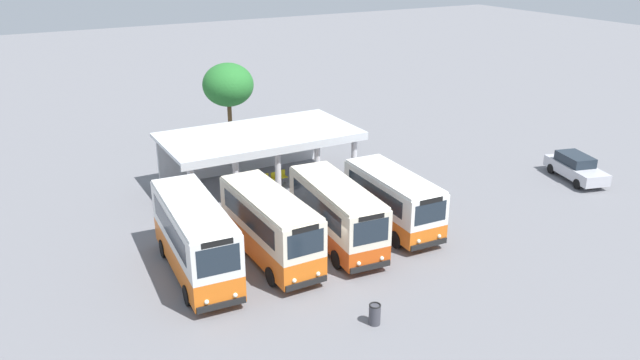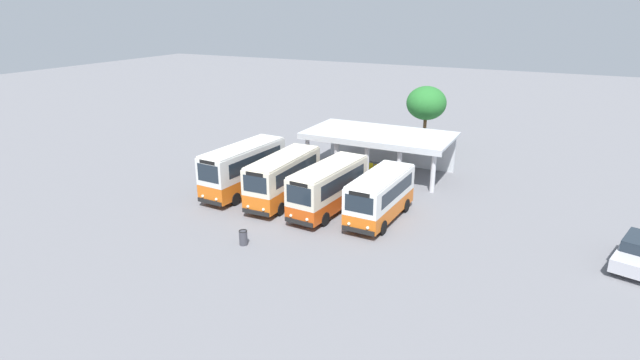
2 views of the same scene
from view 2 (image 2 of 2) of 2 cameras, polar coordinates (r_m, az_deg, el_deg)
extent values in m
plane|color=slate|center=(33.16, -1.78, -4.44)|extent=(180.00, 180.00, 0.00)
cylinder|color=black|center=(35.79, -9.46, -2.12)|extent=(0.27, 0.91, 0.90)
cylinder|color=black|center=(37.10, -11.97, -1.51)|extent=(0.27, 0.91, 0.90)
cylinder|color=black|center=(39.28, -5.12, 0.00)|extent=(0.27, 0.91, 0.90)
cylinder|color=black|center=(40.48, -7.56, 0.49)|extent=(0.27, 0.91, 0.90)
cube|color=orange|center=(37.95, -8.49, 0.02)|extent=(2.66, 7.72, 1.19)
cube|color=silver|center=(37.48, -8.60, 2.23)|extent=(2.66, 7.72, 1.87)
cube|color=silver|center=(37.21, -8.67, 3.70)|extent=(2.58, 7.49, 0.12)
cube|color=black|center=(35.39, -12.29, -2.42)|extent=(2.09, 0.23, 0.28)
cube|color=#1E2833|center=(34.75, -12.47, 0.73)|extent=(1.81, 0.16, 1.22)
cube|color=black|center=(34.52, -12.56, 1.94)|extent=(1.32, 0.13, 0.24)
cube|color=#1E2833|center=(36.89, -7.18, 2.11)|extent=(0.41, 6.07, 1.03)
cube|color=#1E2833|center=(38.21, -9.79, 2.57)|extent=(0.41, 6.07, 1.03)
sphere|color=#EAEACC|center=(34.90, -11.57, -2.13)|extent=(0.20, 0.20, 0.20)
sphere|color=#EAEACC|center=(35.68, -13.03, -1.77)|extent=(0.20, 0.20, 0.20)
cylinder|color=black|center=(33.73, -4.47, -3.25)|extent=(0.23, 0.90, 0.90)
cylinder|color=black|center=(34.74, -7.38, -2.67)|extent=(0.23, 0.90, 0.90)
cylinder|color=black|center=(37.38, -1.01, -0.92)|extent=(0.23, 0.90, 0.90)
cylinder|color=black|center=(38.30, -3.72, -0.46)|extent=(0.23, 0.90, 0.90)
cube|color=orange|center=(35.82, -4.09, -0.99)|extent=(2.21, 7.24, 1.17)
cube|color=beige|center=(35.36, -4.15, 1.17)|extent=(2.21, 7.24, 1.68)
cube|color=beige|center=(35.10, -4.18, 2.57)|extent=(2.15, 7.02, 0.12)
cube|color=black|center=(33.11, -7.23, -3.65)|extent=(2.03, 0.12, 0.28)
cube|color=#1E2833|center=(32.46, -7.32, -0.49)|extent=(1.75, 0.07, 1.09)
cube|color=black|center=(32.25, -7.37, 0.63)|extent=(1.28, 0.06, 0.24)
cube|color=#1E2833|center=(34.93, -2.56, 1.06)|extent=(0.10, 5.77, 0.92)
cube|color=#1E2833|center=(35.95, -5.53, 1.52)|extent=(0.10, 5.77, 0.92)
sphere|color=#EAEACC|center=(32.70, -6.38, -3.32)|extent=(0.20, 0.20, 0.20)
sphere|color=#EAEACC|center=(33.31, -8.09, -2.97)|extent=(0.20, 0.20, 0.20)
cylinder|color=black|center=(32.05, 0.54, -4.42)|extent=(0.29, 0.92, 0.90)
cylinder|color=black|center=(33.07, -2.55, -3.67)|extent=(0.29, 0.92, 0.90)
cylinder|color=black|center=(35.66, 4.22, -1.98)|extent=(0.29, 0.92, 0.90)
cylinder|color=black|center=(36.58, 1.34, -1.38)|extent=(0.29, 0.92, 0.90)
cube|color=#D14C14|center=(34.15, 0.97, -2.15)|extent=(2.75, 7.33, 0.97)
cube|color=beige|center=(33.68, 0.98, 0.02)|extent=(2.75, 7.33, 1.76)
cube|color=beige|center=(33.39, 0.99, 1.54)|extent=(2.67, 7.11, 0.12)
cube|color=black|center=(31.45, -2.40, -4.77)|extent=(2.06, 0.27, 0.28)
cube|color=#1E2833|center=(30.82, -2.39, -1.74)|extent=(1.78, 0.20, 1.14)
cube|color=black|center=(30.57, -2.41, -0.50)|extent=(1.30, 0.16, 0.24)
cube|color=#1E2833|center=(33.25, 2.66, -0.17)|extent=(0.51, 5.73, 0.97)
cube|color=#1E2833|center=(34.27, -0.48, 0.45)|extent=(0.51, 5.73, 0.97)
sphere|color=#EAEACC|center=(31.03, -1.47, -4.47)|extent=(0.20, 0.20, 0.20)
sphere|color=#EAEACC|center=(31.64, -3.29, -4.01)|extent=(0.20, 0.20, 0.20)
cylinder|color=black|center=(31.11, 7.07, -5.32)|extent=(0.25, 0.91, 0.90)
cylinder|color=black|center=(31.88, 3.52, -4.59)|extent=(0.25, 0.91, 0.90)
cylinder|color=black|center=(34.67, 9.64, -2.84)|extent=(0.25, 0.91, 0.90)
cylinder|color=black|center=(35.36, 6.39, -2.24)|extent=(0.25, 0.91, 0.90)
cube|color=orange|center=(33.07, 6.74, -3.02)|extent=(2.48, 6.69, 0.96)
cube|color=white|center=(32.61, 6.82, -0.94)|extent=(2.48, 6.69, 1.59)
cube|color=white|center=(32.33, 6.88, 0.49)|extent=(2.41, 6.49, 0.12)
cube|color=black|center=(30.38, 4.29, -5.70)|extent=(2.12, 0.18, 0.28)
cube|color=#1E2833|center=(29.76, 4.40, -2.75)|extent=(1.83, 0.12, 1.04)
cube|color=black|center=(29.53, 4.43, -1.62)|extent=(1.34, 0.10, 0.24)
cube|color=#1E2833|center=(32.32, 8.70, -1.12)|extent=(0.24, 5.29, 0.88)
cube|color=#1E2833|center=(33.08, 5.13, -0.50)|extent=(0.24, 5.29, 0.88)
sphere|color=#EAEACC|center=(30.03, 5.38, -5.38)|extent=(0.20, 0.20, 0.20)
sphere|color=#EAEACC|center=(30.49, 3.26, -4.94)|extent=(0.20, 0.20, 0.20)
cylinder|color=black|center=(30.93, 29.99, -8.33)|extent=(0.34, 0.66, 0.64)
cylinder|color=black|center=(33.50, 31.06, -6.50)|extent=(0.34, 0.66, 0.64)
cube|color=silver|center=(31.98, 32.09, -7.16)|extent=(2.87, 4.86, 0.70)
cylinder|color=silver|center=(41.95, -1.42, 2.96)|extent=(0.36, 0.36, 3.20)
cylinder|color=silver|center=(40.83, 1.84, 2.51)|extent=(0.36, 0.36, 3.20)
cylinder|color=silver|center=(39.84, 5.27, 2.01)|extent=(0.36, 0.36, 3.20)
cylinder|color=silver|center=(39.01, 8.86, 1.49)|extent=(0.36, 0.36, 3.20)
cylinder|color=silver|center=(38.34, 12.59, 0.94)|extent=(0.36, 0.36, 3.20)
cube|color=silver|center=(44.74, 7.84, 3.81)|extent=(11.32, 0.20, 3.20)
cube|color=silver|center=(41.75, 6.67, 5.17)|extent=(11.82, 6.31, 0.20)
cube|color=silver|center=(38.99, 5.07, 3.87)|extent=(11.82, 0.10, 0.28)
cylinder|color=slate|center=(42.23, 5.01, 1.05)|extent=(0.03, 0.03, 0.44)
cylinder|color=slate|center=(42.34, 4.56, 1.11)|extent=(0.03, 0.03, 0.44)
cylinder|color=slate|center=(42.55, 5.17, 1.18)|extent=(0.03, 0.03, 0.44)
cylinder|color=slate|center=(42.66, 4.72, 1.24)|extent=(0.03, 0.03, 0.44)
cube|color=yellow|center=(42.37, 4.87, 1.45)|extent=(0.46, 0.46, 0.04)
cube|color=yellow|center=(42.49, 4.97, 1.78)|extent=(0.44, 0.06, 0.40)
cylinder|color=slate|center=(42.03, 5.76, 0.93)|extent=(0.03, 0.03, 0.44)
cylinder|color=slate|center=(42.14, 5.31, 1.00)|extent=(0.03, 0.03, 0.44)
cylinder|color=slate|center=(42.35, 5.92, 1.07)|extent=(0.03, 0.03, 0.44)
cylinder|color=slate|center=(42.45, 5.47, 1.13)|extent=(0.03, 0.03, 0.44)
cube|color=yellow|center=(42.17, 5.62, 1.34)|extent=(0.46, 0.46, 0.04)
cube|color=yellow|center=(42.29, 5.72, 1.67)|extent=(0.44, 0.06, 0.40)
cylinder|color=slate|center=(41.71, 6.46, 0.77)|extent=(0.03, 0.03, 0.44)
cylinder|color=slate|center=(41.82, 6.00, 0.83)|extent=(0.03, 0.03, 0.44)
cylinder|color=slate|center=(42.03, 6.61, 0.90)|extent=(0.03, 0.03, 0.44)
cylinder|color=slate|center=(42.13, 6.16, 0.97)|extent=(0.03, 0.03, 0.44)
cube|color=yellow|center=(41.85, 6.32, 1.18)|extent=(0.46, 0.46, 0.04)
cube|color=yellow|center=(41.97, 6.41, 1.51)|extent=(0.44, 0.06, 0.40)
cylinder|color=slate|center=(41.52, 7.23, 0.65)|extent=(0.03, 0.03, 0.44)
cylinder|color=slate|center=(41.62, 6.76, 0.71)|extent=(0.03, 0.03, 0.44)
cylinder|color=slate|center=(41.84, 7.37, 0.79)|extent=(0.03, 0.03, 0.44)
cylinder|color=slate|center=(41.94, 6.91, 0.85)|extent=(0.03, 0.03, 0.44)
cube|color=yellow|center=(41.65, 7.08, 1.06)|extent=(0.46, 0.46, 0.04)
cube|color=yellow|center=(41.78, 7.18, 1.40)|extent=(0.44, 0.06, 0.40)
cylinder|color=slate|center=(41.44, 8.05, 0.57)|extent=(0.03, 0.03, 0.44)
cylinder|color=slate|center=(41.53, 7.59, 0.64)|extent=(0.03, 0.03, 0.44)
cylinder|color=slate|center=(41.76, 8.19, 0.71)|extent=(0.03, 0.03, 0.44)
cylinder|color=slate|center=(41.85, 7.73, 0.78)|extent=(0.03, 0.03, 0.44)
cube|color=yellow|center=(41.57, 7.91, 0.99)|extent=(0.46, 0.46, 0.04)
cube|color=yellow|center=(41.69, 8.00, 1.33)|extent=(0.44, 0.06, 0.40)
cylinder|color=brown|center=(49.85, 11.63, 5.12)|extent=(0.32, 0.32, 3.11)
ellipsoid|color=#28722D|center=(49.25, 11.86, 8.46)|extent=(3.73, 3.73, 3.17)
cylinder|color=#3F3F47|center=(29.95, -8.61, -6.46)|extent=(0.48, 0.48, 0.85)
torus|color=black|center=(29.76, -8.65, -5.68)|extent=(0.49, 0.49, 0.06)
camera|label=1|loc=(28.66, -57.47, 13.50)|focal=35.28mm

